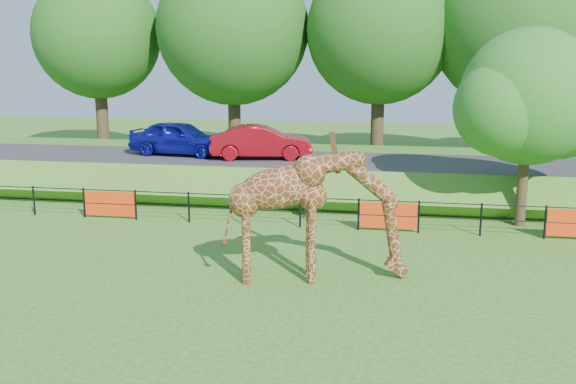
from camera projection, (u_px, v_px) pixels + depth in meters
name	position (u px, v px, depth m)	size (l,w,h in m)	color
ground	(244.00, 318.00, 14.43)	(90.00, 90.00, 0.00)	#256619
giraffe	(317.00, 216.00, 16.60)	(4.86, 0.89, 3.47)	#5A2A12
perimeter_fence	(300.00, 212.00, 22.02)	(28.07, 0.10, 1.10)	black
embankment	(326.00, 171.00, 29.22)	(40.00, 9.00, 1.30)	#256619
road	(322.00, 161.00, 27.63)	(40.00, 5.00, 0.12)	#2C2C2E
car_blue	(180.00, 138.00, 28.91)	(1.83, 4.54, 1.55)	#1418A9
car_red	(261.00, 142.00, 27.82)	(1.53, 4.40, 1.45)	#A60B18
visitor	(307.00, 198.00, 23.32)	(0.54, 0.35, 1.47)	black
tree_east	(531.00, 102.00, 21.51)	(5.40, 4.71, 6.76)	#372919
bg_tree_line	(378.00, 29.00, 33.81)	(37.30, 8.80, 11.82)	#372919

